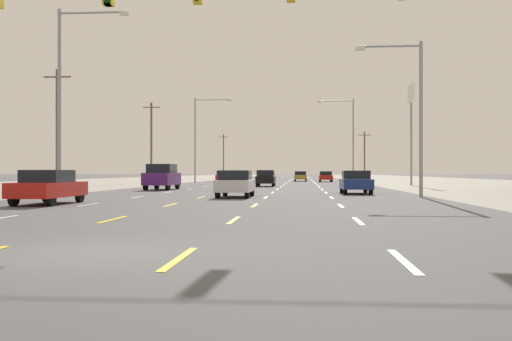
% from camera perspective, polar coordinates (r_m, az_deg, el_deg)
% --- Properties ---
extents(ground_plane, '(572.00, 572.00, 0.00)m').
position_cam_1_polar(ground_plane, '(75.94, 1.65, -1.17)').
color(ground_plane, '#4C4C4F').
extents(lot_apron_left, '(28.00, 440.00, 0.01)m').
position_cam_1_polar(lot_apron_left, '(81.01, -16.12, -1.10)').
color(lot_apron_left, gray).
rests_on(lot_apron_left, ground).
extents(lot_apron_right, '(28.00, 440.00, 0.01)m').
position_cam_1_polar(lot_apron_right, '(78.72, 19.95, -1.13)').
color(lot_apron_right, gray).
rests_on(lot_apron_right, ground).
extents(lane_markings, '(10.64, 227.60, 0.01)m').
position_cam_1_polar(lane_markings, '(114.41, 2.59, -0.82)').
color(lane_markings, white).
rests_on(lane_markings, ground).
extents(signal_span_wire, '(26.40, 0.53, 9.85)m').
position_cam_1_polar(signal_span_wire, '(21.75, -6.03, 11.84)').
color(signal_span_wire, brown).
rests_on(signal_span_wire, ground).
extents(sedan_far_left_nearest, '(1.80, 4.50, 1.46)m').
position_cam_1_polar(sedan_far_left_nearest, '(26.91, -19.21, -1.45)').
color(sedan_far_left_nearest, red).
rests_on(sedan_far_left_nearest, ground).
extents(sedan_center_turn_near, '(1.80, 4.50, 1.46)m').
position_cam_1_polar(sedan_center_turn_near, '(32.51, -1.96, -1.23)').
color(sedan_center_turn_near, silver).
rests_on(sedan_center_turn_near, ground).
extents(sedan_far_right_mid, '(1.80, 4.50, 1.46)m').
position_cam_1_polar(sedan_far_right_mid, '(38.09, 9.50, -1.07)').
color(sedan_far_right_mid, navy).
rests_on(sedan_far_right_mid, ground).
extents(suv_far_left_midfar, '(1.98, 4.90, 1.98)m').
position_cam_1_polar(suv_far_left_midfar, '(46.55, -8.96, -0.56)').
color(suv_far_left_midfar, '#4C196B').
rests_on(suv_far_left_midfar, ground).
extents(hatchback_center_turn_far, '(1.72, 3.90, 1.54)m').
position_cam_1_polar(hatchback_center_turn_far, '(56.45, 0.94, -0.74)').
color(hatchback_center_turn_far, black).
rests_on(hatchback_center_turn_far, ground).
extents(hatchback_far_left_farther, '(1.72, 3.90, 1.54)m').
position_cam_1_polar(hatchback_far_left_farther, '(81.21, -3.12, -0.55)').
color(hatchback_far_left_farther, red).
rests_on(hatchback_far_left_farther, ground).
extents(sedan_far_right_farthest, '(1.80, 4.50, 1.46)m').
position_cam_1_polar(sedan_far_right_farthest, '(82.89, 6.67, -0.56)').
color(sedan_far_right_farthest, red).
rests_on(sedan_far_right_farthest, ground).
extents(sedan_inner_right_distant_a, '(1.80, 4.50, 1.46)m').
position_cam_1_polar(sedan_inner_right_distant_a, '(86.57, 4.27, -0.54)').
color(sedan_inner_right_distant_a, '#B28C33').
rests_on(sedan_inner_right_distant_a, ground).
extents(sedan_inner_right_distant_b, '(1.80, 4.50, 1.46)m').
position_cam_1_polar(sedan_inner_right_distant_b, '(135.01, 4.31, -0.40)').
color(sedan_inner_right_distant_b, black).
rests_on(sedan_inner_right_distant_b, ground).
extents(pole_sign_right_row_1, '(0.24, 2.67, 10.34)m').
position_cam_1_polar(pole_sign_right_row_1, '(63.43, 14.61, 5.94)').
color(pole_sign_right_row_1, gray).
rests_on(pole_sign_right_row_1, ground).
extents(streetlight_left_row_0, '(4.15, 0.26, 10.69)m').
position_cam_1_polar(streetlight_left_row_0, '(36.02, -17.70, 7.46)').
color(streetlight_left_row_0, gray).
rests_on(streetlight_left_row_0, ground).
extents(streetlight_right_row_0, '(3.64, 0.26, 8.51)m').
position_cam_1_polar(streetlight_right_row_0, '(33.81, 14.84, 5.92)').
color(streetlight_right_row_0, gray).
rests_on(streetlight_right_row_0, ground).
extents(streetlight_left_row_1, '(4.90, 0.26, 10.94)m').
position_cam_1_polar(streetlight_left_row_1, '(77.63, -5.49, 3.54)').
color(streetlight_left_row_1, gray).
rests_on(streetlight_left_row_1, ground).
extents(streetlight_right_row_1, '(4.64, 0.26, 10.65)m').
position_cam_1_polar(streetlight_right_row_1, '(76.70, 8.93, 3.45)').
color(streetlight_right_row_1, gray).
rests_on(streetlight_right_row_1, ground).
extents(utility_pole_left_row_0, '(2.20, 0.26, 9.53)m').
position_cam_1_polar(utility_pole_left_row_0, '(50.07, -18.45, 3.98)').
color(utility_pole_left_row_0, brown).
rests_on(utility_pole_left_row_0, ground).
extents(utility_pole_left_row_1, '(2.20, 0.26, 10.23)m').
position_cam_1_polar(utility_pole_left_row_1, '(77.29, -9.97, 2.79)').
color(utility_pole_left_row_1, brown).
rests_on(utility_pole_left_row_1, ground).
extents(utility_pole_right_row_2, '(2.20, 0.26, 8.36)m').
position_cam_1_polar(utility_pole_right_row_2, '(104.91, 10.32, 1.50)').
color(utility_pole_right_row_2, brown).
rests_on(utility_pole_right_row_2, ground).
extents(utility_pole_left_row_3, '(2.20, 0.26, 10.09)m').
position_cam_1_polar(utility_pole_left_row_3, '(138.46, -3.12, 1.47)').
color(utility_pole_left_row_3, brown).
rests_on(utility_pole_left_row_3, ground).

